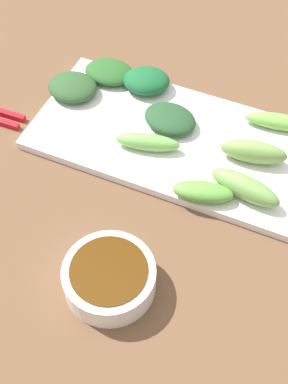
# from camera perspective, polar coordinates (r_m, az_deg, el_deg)

# --- Properties ---
(tabletop) EXTENTS (2.10, 2.10, 0.02)m
(tabletop) POSITION_cam_1_polar(r_m,az_deg,el_deg) (0.67, 0.21, -1.17)
(tabletop) COLOR brown
(tabletop) RESTS_ON ground
(sauce_bowl) EXTENTS (0.10, 0.10, 0.04)m
(sauce_bowl) POSITION_cam_1_polar(r_m,az_deg,el_deg) (0.59, -3.72, -9.08)
(sauce_bowl) COLOR white
(sauce_bowl) RESTS_ON tabletop
(serving_plate) EXTENTS (0.19, 0.37, 0.01)m
(serving_plate) POSITION_cam_1_polar(r_m,az_deg,el_deg) (0.72, 3.00, 5.71)
(serving_plate) COLOR white
(serving_plate) RESTS_ON tabletop
(broccoli_leafy_0) EXTENTS (0.07, 0.08, 0.02)m
(broccoli_leafy_0) POSITION_cam_1_polar(r_m,az_deg,el_deg) (0.72, 2.79, 7.82)
(broccoli_leafy_0) COLOR #234A27
(broccoli_leafy_0) RESTS_ON serving_plate
(broccoli_stalk_1) EXTENTS (0.04, 0.10, 0.02)m
(broccoli_stalk_1) POSITION_cam_1_polar(r_m,az_deg,el_deg) (0.74, 14.32, 7.27)
(broccoli_stalk_1) COLOR #74B74A
(broccoli_stalk_1) RESTS_ON serving_plate
(broccoli_stalk_2) EXTENTS (0.04, 0.09, 0.03)m
(broccoli_stalk_2) POSITION_cam_1_polar(r_m,az_deg,el_deg) (0.69, 11.61, 4.24)
(broccoli_stalk_2) COLOR #78A34F
(broccoli_stalk_2) RESTS_ON serving_plate
(broccoli_leafy_3) EXTENTS (0.07, 0.08, 0.03)m
(broccoli_leafy_3) POSITION_cam_1_polar(r_m,az_deg,el_deg) (0.77, 0.27, 11.79)
(broccoli_leafy_3) COLOR #175B2F
(broccoli_leafy_3) RESTS_ON serving_plate
(broccoli_stalk_4) EXTENTS (0.05, 0.08, 0.02)m
(broccoli_stalk_4) POSITION_cam_1_polar(r_m,az_deg,el_deg) (0.65, 6.31, 0.01)
(broccoli_stalk_4) COLOR #5FA53E
(broccoli_stalk_4) RESTS_ON serving_plate
(broccoli_leafy_5) EXTENTS (0.06, 0.08, 0.02)m
(broccoli_leafy_5) POSITION_cam_1_polar(r_m,az_deg,el_deg) (0.79, -3.76, 12.68)
(broccoli_leafy_5) COLOR #255A24
(broccoli_leafy_5) RESTS_ON serving_plate
(broccoli_stalk_6) EXTENTS (0.04, 0.09, 0.03)m
(broccoli_stalk_6) POSITION_cam_1_polar(r_m,az_deg,el_deg) (0.65, 10.74, 0.48)
(broccoli_stalk_6) COLOR #70A14D
(broccoli_stalk_6) RESTS_ON serving_plate
(broccoli_stalk_7) EXTENTS (0.04, 0.09, 0.02)m
(broccoli_stalk_7) POSITION_cam_1_polar(r_m,az_deg,el_deg) (0.69, 0.38, 5.35)
(broccoli_stalk_7) COLOR #6EB250
(broccoli_stalk_7) RESTS_ON serving_plate
(broccoli_leafy_8) EXTENTS (0.07, 0.07, 0.02)m
(broccoli_leafy_8) POSITION_cam_1_polar(r_m,az_deg,el_deg) (0.77, -7.64, 11.06)
(broccoli_leafy_8) COLOR #2A4F27
(broccoli_leafy_8) RESTS_ON serving_plate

